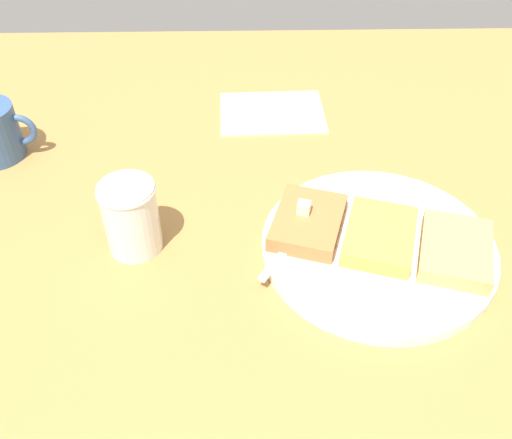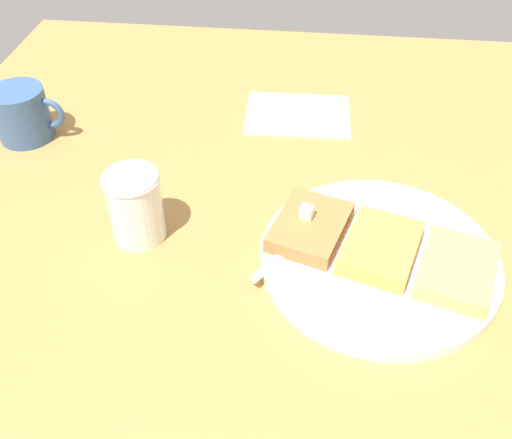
% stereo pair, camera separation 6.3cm
% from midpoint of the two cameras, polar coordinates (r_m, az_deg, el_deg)
% --- Properties ---
extents(table_surface, '(1.20, 1.20, 0.02)m').
position_cam_midpoint_polar(table_surface, '(0.67, 11.59, -4.86)').
color(table_surface, '#A9783F').
rests_on(table_surface, ground).
extents(plate, '(0.27, 0.27, 0.01)m').
position_cam_midpoint_polar(plate, '(0.66, 14.87, -3.84)').
color(plate, white).
rests_on(plate, table_surface).
extents(toast_slice_left, '(0.10, 0.12, 0.02)m').
position_cam_midpoint_polar(toast_slice_left, '(0.66, 8.18, -0.87)').
color(toast_slice_left, '#AC6C39').
rests_on(toast_slice_left, plate).
extents(toast_slice_middle, '(0.10, 0.12, 0.02)m').
position_cam_midpoint_polar(toast_slice_middle, '(0.65, 15.11, -2.86)').
color(toast_slice_middle, gold).
rests_on(toast_slice_middle, plate).
extents(toast_slice_right, '(0.10, 0.12, 0.02)m').
position_cam_midpoint_polar(toast_slice_right, '(0.65, 22.13, -4.83)').
color(toast_slice_right, tan).
rests_on(toast_slice_right, plate).
extents(butter_pat_primary, '(0.02, 0.02, 0.01)m').
position_cam_midpoint_polar(butter_pat_primary, '(0.65, 7.87, 0.61)').
color(butter_pat_primary, '#F7ECC2').
rests_on(butter_pat_primary, toast_slice_left).
extents(fork, '(0.10, 0.14, 0.00)m').
position_cam_midpoint_polar(fork, '(0.66, 7.49, -1.69)').
color(fork, silver).
rests_on(fork, plate).
extents(syrup_jar, '(0.06, 0.06, 0.09)m').
position_cam_midpoint_polar(syrup_jar, '(0.66, -9.29, 1.01)').
color(syrup_jar, '#5E2B11').
rests_on(syrup_jar, table_surface).
extents(napkin, '(0.16, 0.13, 0.00)m').
position_cam_midpoint_polar(napkin, '(0.89, 6.25, 10.30)').
color(napkin, beige).
rests_on(napkin, table_surface).
extents(coffee_mug, '(0.10, 0.08, 0.08)m').
position_cam_midpoint_polar(coffee_mug, '(0.87, -20.41, 9.79)').
color(coffee_mug, '#355584').
rests_on(coffee_mug, table_surface).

